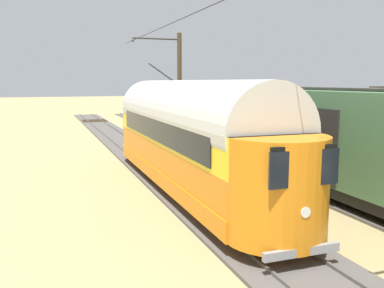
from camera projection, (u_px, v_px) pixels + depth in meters
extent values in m
plane|color=tan|center=(303.00, 182.00, 17.93)|extent=(220.00, 220.00, 0.00)
cube|color=#47331E|center=(182.00, 117.00, 49.43)|extent=(2.50, 0.24, 0.08)
cube|color=#47331E|center=(184.00, 118.00, 48.82)|extent=(2.50, 0.24, 0.08)
cube|color=#47331E|center=(185.00, 118.00, 48.22)|extent=(2.50, 0.24, 0.08)
cube|color=#47331E|center=(187.00, 118.00, 47.61)|extent=(2.50, 0.24, 0.08)
cube|color=#47331E|center=(189.00, 119.00, 47.01)|extent=(2.50, 0.24, 0.08)
cube|color=#56514C|center=(303.00, 181.00, 17.93)|extent=(2.80, 80.00, 0.10)
cube|color=#59544C|center=(289.00, 180.00, 17.67)|extent=(0.07, 80.00, 0.08)
cube|color=#59544C|center=(318.00, 177.00, 18.15)|extent=(0.07, 80.00, 0.08)
cube|color=#47331E|center=(139.00, 118.00, 47.70)|extent=(2.50, 0.24, 0.08)
cube|color=#47331E|center=(140.00, 119.00, 47.10)|extent=(2.50, 0.24, 0.08)
cube|color=#47331E|center=(142.00, 119.00, 46.49)|extent=(2.50, 0.24, 0.08)
cube|color=#47331E|center=(143.00, 120.00, 45.89)|extent=(2.50, 0.24, 0.08)
cube|color=#47331E|center=(144.00, 120.00, 45.28)|extent=(2.50, 0.24, 0.08)
cube|color=#56514C|center=(190.00, 191.00, 16.20)|extent=(2.80, 80.00, 0.10)
cube|color=#59544C|center=(173.00, 191.00, 15.95)|extent=(0.07, 80.00, 0.08)
cube|color=#59544C|center=(207.00, 187.00, 16.43)|extent=(0.07, 80.00, 0.08)
cube|color=#47331E|center=(93.00, 120.00, 45.98)|extent=(2.50, 0.24, 0.08)
cube|color=#47331E|center=(94.00, 120.00, 45.37)|extent=(2.50, 0.24, 0.08)
cube|color=#47331E|center=(94.00, 121.00, 44.77)|extent=(2.50, 0.24, 0.08)
cube|color=#47331E|center=(95.00, 121.00, 44.16)|extent=(2.50, 0.24, 0.08)
cube|color=#47331E|center=(96.00, 122.00, 43.56)|extent=(2.50, 0.24, 0.08)
cube|color=orange|center=(188.00, 173.00, 16.38)|extent=(2.65, 13.07, 0.55)
cube|color=orange|center=(188.00, 154.00, 16.27)|extent=(2.55, 13.07, 0.95)
cube|color=yellow|center=(188.00, 129.00, 16.12)|extent=(2.55, 13.07, 1.05)
cylinder|color=silver|center=(188.00, 115.00, 16.04)|extent=(2.65, 12.81, 2.65)
cylinder|color=orange|center=(275.00, 187.00, 10.19)|extent=(2.55, 2.55, 2.55)
cylinder|color=orange|center=(148.00, 130.00, 22.27)|extent=(2.55, 2.55, 2.55)
cube|color=black|center=(304.00, 154.00, 8.99)|extent=(1.63, 0.08, 0.36)
cube|color=black|center=(305.00, 168.00, 9.00)|extent=(1.73, 0.06, 0.80)
cube|color=black|center=(155.00, 130.00, 15.69)|extent=(0.04, 10.98, 0.80)
cube|color=black|center=(219.00, 128.00, 16.55)|extent=(0.04, 10.98, 0.80)
cylinder|color=silver|center=(305.00, 212.00, 9.06)|extent=(0.24, 0.06, 0.24)
cube|color=gray|center=(302.00, 252.00, 9.25)|extent=(1.94, 0.12, 0.20)
cylinder|color=black|center=(160.00, 71.00, 19.47)|extent=(0.07, 4.01, 0.92)
cylinder|color=black|center=(212.00, 209.00, 12.27)|extent=(0.10, 0.76, 0.76)
cylinder|color=black|center=(255.00, 204.00, 12.75)|extent=(0.10, 0.76, 0.76)
cylinder|color=black|center=(145.00, 159.00, 20.05)|extent=(0.10, 0.76, 0.76)
cylinder|color=black|center=(174.00, 158.00, 20.53)|extent=(0.10, 0.76, 0.76)
cube|color=#477047|center=(351.00, 136.00, 15.01)|extent=(2.90, 12.92, 3.20)
cube|color=#332D28|center=(354.00, 89.00, 14.77)|extent=(0.70, 11.63, 0.08)
cube|color=black|center=(348.00, 185.00, 15.28)|extent=(2.70, 12.92, 0.36)
cube|color=black|center=(316.00, 145.00, 14.55)|extent=(0.06, 2.20, 2.56)
cylinder|color=black|center=(268.00, 162.00, 19.23)|extent=(0.10, 0.84, 0.84)
cylinder|color=black|center=(295.00, 160.00, 19.71)|extent=(0.10, 0.84, 0.84)
cylinder|color=black|center=(382.00, 161.00, 19.55)|extent=(0.10, 0.84, 0.84)
cylinder|color=#423323|center=(180.00, 92.00, 26.11)|extent=(0.28, 0.28, 7.20)
cylinder|color=#2D2D2D|center=(156.00, 39.00, 25.15)|extent=(2.90, 0.10, 0.10)
sphere|color=#334733|center=(133.00, 41.00, 24.69)|extent=(0.16, 0.16, 0.16)
cylinder|color=black|center=(156.00, 39.00, 25.15)|extent=(2.90, 0.02, 0.02)
cylinder|color=black|center=(324.00, 139.00, 27.13)|extent=(0.08, 0.08, 1.10)
cylinder|color=red|center=(325.00, 129.00, 27.03)|extent=(0.30, 0.30, 0.03)
cylinder|color=#262626|center=(322.00, 143.00, 27.10)|extent=(0.33, 0.04, 0.54)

